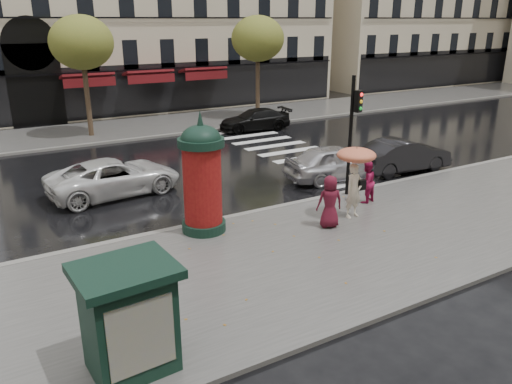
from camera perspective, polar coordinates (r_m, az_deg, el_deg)
ground at (r=14.90m, az=5.38°, el=-6.32°), size 160.00×160.00×0.00m
near_sidewalk at (r=14.51m, az=6.53°, el=-6.83°), size 90.00×7.00×0.12m
far_sidewalk at (r=31.55m, az=-15.12°, el=6.93°), size 90.00×6.00×0.12m
near_kerb at (r=17.18m, az=-0.41°, el=-2.41°), size 90.00×0.25×0.14m
far_kerb at (r=28.72m, az=-13.48°, el=5.93°), size 90.00×0.25×0.14m
zebra_crossing at (r=25.57m, az=3.93°, el=4.67°), size 3.60×11.75×0.01m
tree_far_left at (r=29.50m, az=-19.32°, el=15.78°), size 3.40×3.40×6.64m
tree_far_right at (r=33.49m, az=0.20°, el=17.08°), size 3.40×3.40×6.64m
woman_umbrella at (r=16.54m, az=11.29°, el=2.41°), size 1.27×1.27×2.44m
woman_red at (r=18.24m, az=12.50°, el=1.13°), size 0.85×0.73×1.53m
man_burgundy at (r=15.83m, az=8.43°, el=-1.11°), size 0.95×0.77×1.68m
morris_column at (r=15.17m, az=-6.18°, el=1.94°), size 1.40×1.40×3.77m
traffic_light at (r=18.46m, az=11.03°, el=7.57°), size 0.32×0.43×4.41m
newsstand at (r=9.71m, az=-14.35°, el=-13.69°), size 1.86×1.60×2.14m
car_silver at (r=21.08m, az=9.16°, el=3.38°), size 4.56×2.30×1.49m
car_darkgrey at (r=22.87m, az=16.44°, el=4.04°), size 4.51×1.84×1.45m
car_white at (r=19.75m, az=-15.86°, el=1.65°), size 5.21×2.81×1.39m
car_black at (r=30.44m, az=-0.15°, el=8.27°), size 4.53×2.27×1.26m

